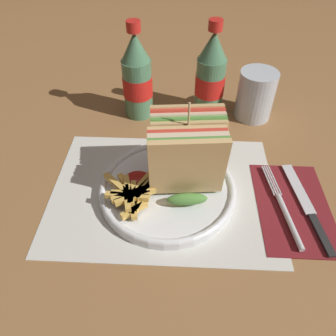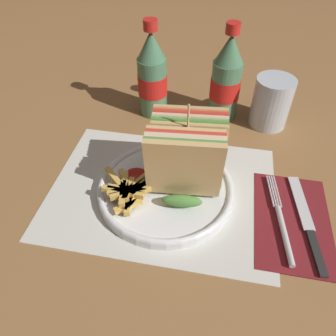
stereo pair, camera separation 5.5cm
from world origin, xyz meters
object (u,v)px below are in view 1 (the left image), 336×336
at_px(fork, 285,212).
at_px(coke_bottle_near, 137,78).
at_px(coke_bottle_far, 211,77).
at_px(club_sandwich, 187,154).
at_px(glass_near, 255,95).
at_px(knife, 307,206).
at_px(plate_main, 167,189).

bearing_deg(fork, coke_bottle_near, 125.96).
distance_m(fork, coke_bottle_far, 0.32).
xyz_separation_m(club_sandwich, fork, (0.16, -0.05, -0.07)).
bearing_deg(coke_bottle_far, glass_near, -6.24).
bearing_deg(fork, club_sandwich, 153.26).
bearing_deg(coke_bottle_near, fork, -45.94).
bearing_deg(club_sandwich, glass_near, 56.90).
distance_m(coke_bottle_near, coke_bottle_far, 0.15).
bearing_deg(fork, knife, 12.27).
bearing_deg(coke_bottle_far, fork, -68.45).
relative_size(club_sandwich, fork, 0.88).
distance_m(plate_main, fork, 0.20).
relative_size(fork, knife, 0.93).
bearing_deg(plate_main, coke_bottle_near, 107.48).
xyz_separation_m(knife, coke_bottle_far, (-0.15, 0.27, 0.08)).
relative_size(fork, coke_bottle_far, 0.87).
height_order(plate_main, fork, plate_main).
relative_size(plate_main, coke_bottle_near, 1.15).
bearing_deg(coke_bottle_far, plate_main, -107.42).
distance_m(fork, knife, 0.04).
height_order(coke_bottle_near, coke_bottle_far, same).
height_order(knife, coke_bottle_far, coke_bottle_far).
height_order(plate_main, glass_near, glass_near).
xyz_separation_m(club_sandwich, knife, (0.20, -0.04, -0.07)).
xyz_separation_m(plate_main, coke_bottle_near, (-0.07, 0.24, 0.08)).
bearing_deg(club_sandwich, knife, -11.20).
relative_size(club_sandwich, coke_bottle_near, 0.77).
xyz_separation_m(coke_bottle_far, glass_near, (0.10, -0.01, -0.03)).
height_order(coke_bottle_far, glass_near, coke_bottle_far).
height_order(fork, glass_near, glass_near).
distance_m(club_sandwich, glass_near, 0.27).
distance_m(club_sandwich, coke_bottle_far, 0.24).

